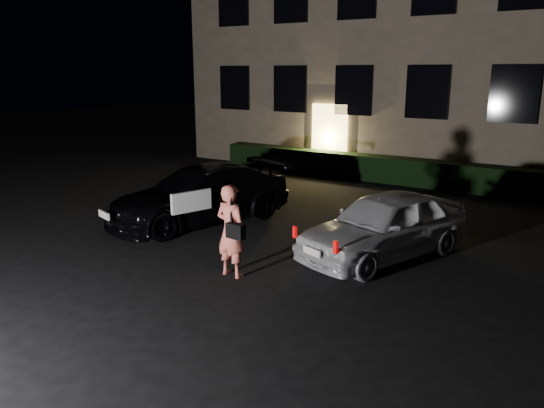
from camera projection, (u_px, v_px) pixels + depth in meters
The scene contains 6 objects.
ground at pixel (213, 294), 8.96m from camera, with size 80.00×80.00×0.00m, color black.
building at pixel (467, 6), 19.62m from camera, with size 20.00×8.11×12.00m.
hedge at pixel (418, 173), 17.35m from camera, with size 15.00×0.70×0.85m, color black.
sedan at pixel (200, 195), 13.12m from camera, with size 3.26×5.14×1.39m.
hatch at pixel (384, 225), 10.64m from camera, with size 2.80×4.21×1.33m.
man at pixel (231, 231), 9.58m from camera, with size 0.71×0.45×1.72m.
Camera 1 is at (5.40, -6.39, 3.68)m, focal length 35.00 mm.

